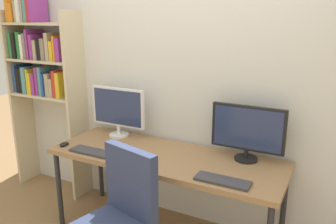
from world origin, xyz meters
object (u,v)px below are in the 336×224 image
at_px(keyboard_left, 92,152).
at_px(desk, 165,162).
at_px(monitor_left, 118,110).
at_px(keyboard_right, 222,181).
at_px(bookshelf, 42,68).
at_px(computer_mouse, 64,144).
at_px(monitor_right, 248,131).

bearing_deg(keyboard_left, desk, 22.33).
xyz_separation_m(monitor_left, keyboard_right, (1.16, -0.44, -0.24)).
bearing_deg(bookshelf, keyboard_left, -25.17).
relative_size(bookshelf, keyboard_left, 5.38).
xyz_separation_m(keyboard_right, computer_mouse, (-1.43, 0.01, 0.01)).
bearing_deg(keyboard_left, computer_mouse, 177.61).
relative_size(keyboard_left, computer_mouse, 3.91).
xyz_separation_m(monitor_right, keyboard_left, (-1.16, -0.44, -0.23)).
relative_size(monitor_right, keyboard_left, 1.51).
height_order(desk, bookshelf, bookshelf).
bearing_deg(bookshelf, desk, -8.53).
bearing_deg(keyboard_right, bookshelf, 167.62).
bearing_deg(keyboard_left, keyboard_right, 0.00).
xyz_separation_m(bookshelf, keyboard_left, (0.98, -0.46, -0.56)).
xyz_separation_m(desk, monitor_right, (0.60, 0.21, 0.29)).
relative_size(monitor_right, keyboard_right, 1.51).
relative_size(monitor_right, computer_mouse, 5.89).
relative_size(desk, bookshelf, 0.94).
xyz_separation_m(bookshelf, computer_mouse, (0.67, -0.45, -0.56)).
relative_size(desk, monitor_left, 3.49).
distance_m(desk, monitor_left, 0.71).
bearing_deg(monitor_right, keyboard_left, -159.13).
distance_m(keyboard_left, computer_mouse, 0.31).
bearing_deg(computer_mouse, keyboard_right, -0.52).
distance_m(bookshelf, keyboard_left, 1.22).
xyz_separation_m(desk, monitor_left, (-0.60, 0.21, 0.31)).
relative_size(monitor_left, computer_mouse, 5.70).
bearing_deg(monitor_right, bookshelf, 179.50).
height_order(bookshelf, monitor_right, bookshelf).
xyz_separation_m(desk, bookshelf, (-1.54, 0.23, 0.63)).
height_order(monitor_left, computer_mouse, monitor_left).
distance_m(monitor_left, keyboard_right, 1.27).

